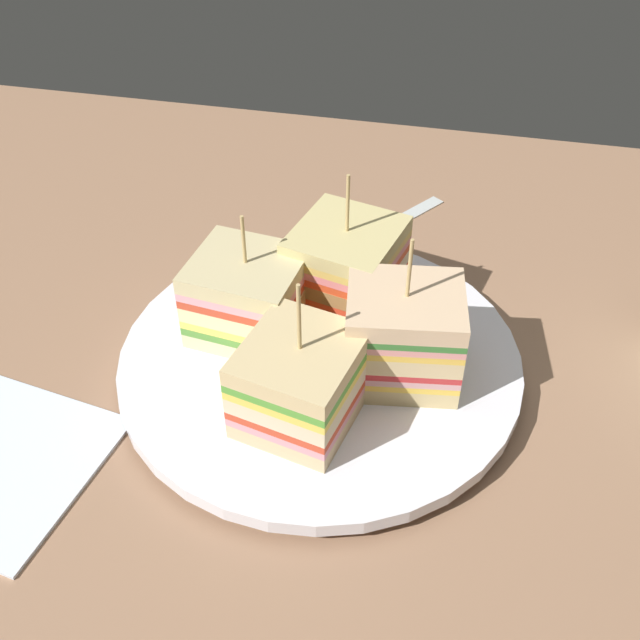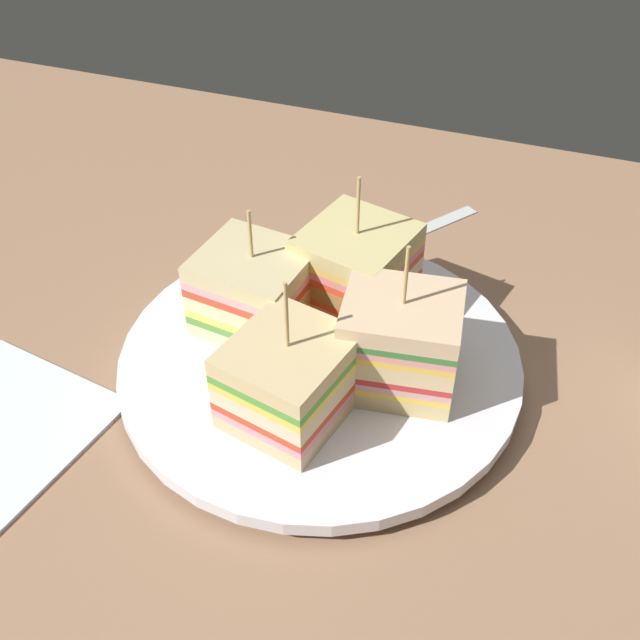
{
  "view_description": "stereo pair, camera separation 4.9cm",
  "coord_description": "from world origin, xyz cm",
  "px_view_note": "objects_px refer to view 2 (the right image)",
  "views": [
    {
      "loc": [
        -7.78,
        35.86,
        36.93
      ],
      "look_at": [
        0.0,
        0.0,
        4.78
      ],
      "focal_mm": 43.01,
      "sensor_mm": 36.0,
      "label": 1
    },
    {
      "loc": [
        -12.46,
        34.52,
        36.93
      ],
      "look_at": [
        0.0,
        0.0,
        4.78
      ],
      "focal_mm": 43.01,
      "sensor_mm": 36.0,
      "label": 2
    }
  ],
  "objects_px": {
    "spoon": "(376,246)",
    "sandwich_wedge_1": "(286,378)",
    "sandwich_wedge_0": "(255,291)",
    "chip_pile": "(294,352)",
    "sandwich_wedge_3": "(355,272)",
    "sandwich_wedge_2": "(399,343)",
    "plate": "(320,362)"
  },
  "relations": [
    {
      "from": "spoon",
      "to": "sandwich_wedge_1",
      "type": "bearing_deg",
      "value": 36.76
    },
    {
      "from": "sandwich_wedge_0",
      "to": "spoon",
      "type": "distance_m",
      "value": 0.15
    },
    {
      "from": "chip_pile",
      "to": "spoon",
      "type": "relative_size",
      "value": 0.53
    },
    {
      "from": "sandwich_wedge_1",
      "to": "sandwich_wedge_3",
      "type": "height_order",
      "value": "sandwich_wedge_3"
    },
    {
      "from": "sandwich_wedge_2",
      "to": "spoon",
      "type": "distance_m",
      "value": 0.17
    },
    {
      "from": "sandwich_wedge_0",
      "to": "sandwich_wedge_2",
      "type": "height_order",
      "value": "sandwich_wedge_2"
    },
    {
      "from": "sandwich_wedge_2",
      "to": "chip_pile",
      "type": "distance_m",
      "value": 0.07
    },
    {
      "from": "chip_pile",
      "to": "sandwich_wedge_1",
      "type": "bearing_deg",
      "value": 105.62
    },
    {
      "from": "sandwich_wedge_0",
      "to": "spoon",
      "type": "relative_size",
      "value": 0.73
    },
    {
      "from": "sandwich_wedge_0",
      "to": "sandwich_wedge_3",
      "type": "xyz_separation_m",
      "value": [
        -0.06,
        -0.04,
        0.0
      ]
    },
    {
      "from": "plate",
      "to": "chip_pile",
      "type": "relative_size",
      "value": 3.94
    },
    {
      "from": "plate",
      "to": "sandwich_wedge_3",
      "type": "relative_size",
      "value": 2.52
    },
    {
      "from": "spoon",
      "to": "plate",
      "type": "bearing_deg",
      "value": 37.91
    },
    {
      "from": "sandwich_wedge_3",
      "to": "spoon",
      "type": "bearing_deg",
      "value": -158.97
    },
    {
      "from": "plate",
      "to": "chip_pile",
      "type": "height_order",
      "value": "chip_pile"
    },
    {
      "from": "sandwich_wedge_1",
      "to": "spoon",
      "type": "xyz_separation_m",
      "value": [
        0.0,
        -0.2,
        -0.04
      ]
    },
    {
      "from": "plate",
      "to": "sandwich_wedge_1",
      "type": "xyz_separation_m",
      "value": [
        0.0,
        0.05,
        0.03
      ]
    },
    {
      "from": "sandwich_wedge_0",
      "to": "sandwich_wedge_3",
      "type": "distance_m",
      "value": 0.07
    },
    {
      "from": "sandwich_wedge_1",
      "to": "chip_pile",
      "type": "xyz_separation_m",
      "value": [
        0.01,
        -0.04,
        -0.02
      ]
    },
    {
      "from": "sandwich_wedge_2",
      "to": "chip_pile",
      "type": "height_order",
      "value": "sandwich_wedge_2"
    },
    {
      "from": "sandwich_wedge_2",
      "to": "spoon",
      "type": "bearing_deg",
      "value": -77.05
    },
    {
      "from": "plate",
      "to": "sandwich_wedge_3",
      "type": "bearing_deg",
      "value": -96.81
    },
    {
      "from": "sandwich_wedge_2",
      "to": "sandwich_wedge_0",
      "type": "bearing_deg",
      "value": -18.75
    },
    {
      "from": "plate",
      "to": "sandwich_wedge_0",
      "type": "relative_size",
      "value": 2.89
    },
    {
      "from": "plate",
      "to": "sandwich_wedge_0",
      "type": "xyz_separation_m",
      "value": [
        0.05,
        -0.01,
        0.04
      ]
    },
    {
      "from": "sandwich_wedge_1",
      "to": "sandwich_wedge_2",
      "type": "relative_size",
      "value": 0.97
    },
    {
      "from": "spoon",
      "to": "sandwich_wedge_3",
      "type": "bearing_deg",
      "value": 42.86
    },
    {
      "from": "sandwich_wedge_2",
      "to": "sandwich_wedge_3",
      "type": "bearing_deg",
      "value": -59.24
    },
    {
      "from": "sandwich_wedge_0",
      "to": "chip_pile",
      "type": "bearing_deg",
      "value": -27.65
    },
    {
      "from": "sandwich_wedge_0",
      "to": "chip_pile",
      "type": "distance_m",
      "value": 0.05
    },
    {
      "from": "plate",
      "to": "chip_pile",
      "type": "bearing_deg",
      "value": 39.57
    },
    {
      "from": "sandwich_wedge_0",
      "to": "sandwich_wedge_1",
      "type": "height_order",
      "value": "sandwich_wedge_1"
    }
  ]
}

